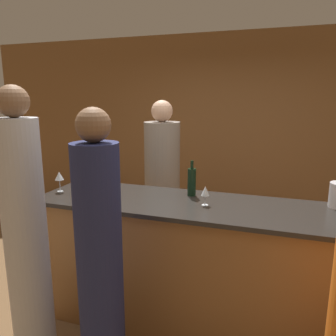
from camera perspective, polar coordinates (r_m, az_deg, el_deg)
The scene contains 11 objects.
ground_plane at distance 3.17m, azimuth 3.48°, elevation -25.10°, with size 14.00×14.00×0.00m, color brown.
back_wall at distance 4.83m, azimuth 10.92°, elevation 5.85°, with size 8.00×0.06×2.80m.
bar_counter at distance 2.87m, azimuth 3.63°, elevation -16.38°, with size 2.55×0.75×1.09m.
bartender at distance 3.66m, azimuth -1.00°, elevation -4.34°, with size 0.39×0.39×1.89m.
guest_0 at distance 2.19m, azimuth -11.77°, elevation -16.17°, with size 0.29×0.29×1.87m.
guest_2 at distance 2.47m, azimuth -23.40°, elevation -11.90°, with size 0.28×0.28×2.00m.
wine_bottle_0 at distance 2.81m, azimuth 4.15°, elevation -2.36°, with size 0.07×0.07×0.31m.
wine_bottle_1 at distance 2.97m, azimuth -13.67°, elevation -2.32°, with size 0.08×0.08×0.26m.
wine_glass_0 at distance 2.56m, azimuth 6.51°, elevation -4.09°, with size 0.06×0.06×0.16m.
wine_glass_1 at distance 2.74m, azimuth -14.09°, elevation -3.07°, with size 0.07×0.07×0.17m.
wine_glass_2 at distance 3.07m, azimuth -18.41°, elevation -1.40°, with size 0.08×0.08×0.18m.
Camera 1 is at (0.63, -2.44, 1.92)m, focal length 35.00 mm.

